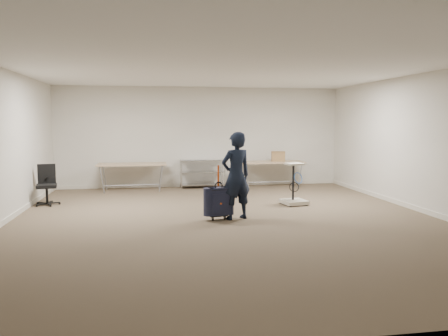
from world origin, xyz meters
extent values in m
plane|color=#4B3D2D|center=(0.00, 0.00, 0.00)|extent=(9.00, 9.00, 0.00)
plane|color=beige|center=(0.00, 4.50, 1.40)|extent=(8.00, 0.00, 8.00)
plane|color=beige|center=(0.00, -4.50, 1.40)|extent=(8.00, 0.00, 8.00)
plane|color=beige|center=(4.00, 0.00, 1.40)|extent=(0.00, 9.00, 9.00)
plane|color=white|center=(0.00, 0.00, 2.80)|extent=(8.00, 8.00, 0.00)
cube|color=beige|center=(0.00, 4.49, 0.05)|extent=(8.00, 0.02, 0.10)
cube|color=beige|center=(3.99, 0.00, 0.05)|extent=(0.02, 9.00, 0.10)
cube|color=#95765B|center=(-1.90, 3.95, 0.71)|extent=(1.80, 0.75, 0.03)
cylinder|color=#909398|center=(-1.90, 3.95, 0.15)|extent=(1.50, 0.02, 0.02)
cylinder|color=#909398|center=(-2.65, 3.65, 0.35)|extent=(0.13, 0.04, 0.69)
cylinder|color=#909398|center=(-1.15, 3.65, 0.35)|extent=(0.13, 0.04, 0.69)
cylinder|color=#909398|center=(-2.65, 4.25, 0.35)|extent=(0.13, 0.04, 0.69)
cylinder|color=#909398|center=(-1.15, 4.25, 0.35)|extent=(0.13, 0.04, 0.69)
cube|color=#95765B|center=(1.90, 3.95, 0.71)|extent=(1.80, 0.75, 0.03)
cylinder|color=#909398|center=(1.90, 3.95, 0.15)|extent=(1.50, 0.02, 0.02)
cylinder|color=#909398|center=(1.15, 3.65, 0.35)|extent=(0.13, 0.04, 0.69)
cylinder|color=#909398|center=(2.65, 3.65, 0.35)|extent=(0.13, 0.04, 0.69)
cylinder|color=#909398|center=(1.15, 4.25, 0.35)|extent=(0.13, 0.04, 0.69)
cylinder|color=#909398|center=(2.65, 4.25, 0.35)|extent=(0.13, 0.04, 0.69)
cylinder|color=silver|center=(-0.60, 3.98, 0.40)|extent=(0.02, 0.02, 0.80)
cylinder|color=silver|center=(0.60, 3.98, 0.40)|extent=(0.02, 0.02, 0.80)
cylinder|color=silver|center=(-0.60, 4.42, 0.40)|extent=(0.02, 0.02, 0.80)
cylinder|color=silver|center=(0.60, 4.42, 0.40)|extent=(0.02, 0.02, 0.80)
cube|color=silver|center=(0.00, 4.20, 0.10)|extent=(1.20, 0.45, 0.02)
cube|color=silver|center=(0.00, 4.20, 0.45)|extent=(1.20, 0.45, 0.02)
cube|color=silver|center=(0.00, 4.20, 0.78)|extent=(1.20, 0.45, 0.01)
imported|color=black|center=(0.18, 0.16, 0.82)|extent=(0.69, 0.57, 1.64)
cube|color=#162132|center=(-0.16, 0.12, 0.36)|extent=(0.41, 0.28, 0.51)
cube|color=black|center=(-0.16, 0.14, 0.08)|extent=(0.36, 0.21, 0.03)
cylinder|color=black|center=(-0.27, 0.10, 0.03)|extent=(0.04, 0.07, 0.07)
cylinder|color=black|center=(-0.04, 0.15, 0.03)|extent=(0.04, 0.07, 0.07)
torus|color=black|center=(-0.16, 0.12, 0.64)|extent=(0.16, 0.05, 0.16)
cube|color=#DE480B|center=(-0.16, 0.14, 0.83)|extent=(0.04, 0.01, 0.40)
cylinder|color=black|center=(-3.67, 2.19, 0.04)|extent=(0.54, 0.54, 0.08)
cylinder|color=black|center=(-3.67, 2.19, 0.23)|extent=(0.05, 0.05, 0.36)
cube|color=black|center=(-3.67, 2.19, 0.42)|extent=(0.48, 0.48, 0.07)
cube|color=black|center=(-3.70, 2.39, 0.68)|extent=(0.38, 0.12, 0.43)
cube|color=beige|center=(1.72, 1.37, 0.06)|extent=(0.58, 0.58, 0.08)
cylinder|color=black|center=(1.52, 1.17, 0.02)|extent=(0.06, 0.06, 0.04)
cylinder|color=black|center=(1.72, 1.42, 0.50)|extent=(0.05, 0.05, 0.80)
cube|color=beige|center=(1.72, 1.37, 0.90)|extent=(0.40, 0.36, 0.04)
torus|color=blue|center=(1.77, 1.29, 0.60)|extent=(0.27, 0.15, 0.25)
cube|color=#A3804C|center=(2.11, 3.96, 0.87)|extent=(0.42, 0.35, 0.28)
camera|label=1|loc=(-1.36, -7.79, 1.82)|focal=35.00mm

